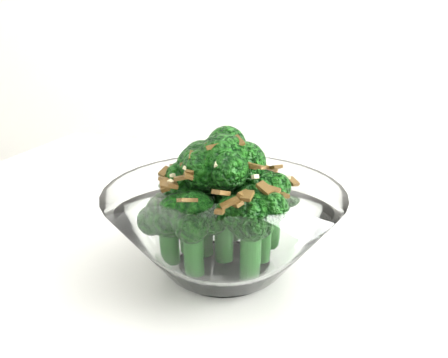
{
  "coord_description": "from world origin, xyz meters",
  "views": [
    {
      "loc": [
        -0.0,
        -0.31,
        0.97
      ],
      "look_at": [
        -0.03,
        0.06,
        0.83
      ],
      "focal_mm": 40.0,
      "sensor_mm": 36.0,
      "label": 1
    }
  ],
  "objects": [
    {
      "name": "broccoli_dish",
      "position": [
        -0.03,
        0.06,
        0.8
      ],
      "size": [
        0.19,
        0.19,
        0.12
      ],
      "color": "white",
      "rests_on": "table"
    }
  ]
}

